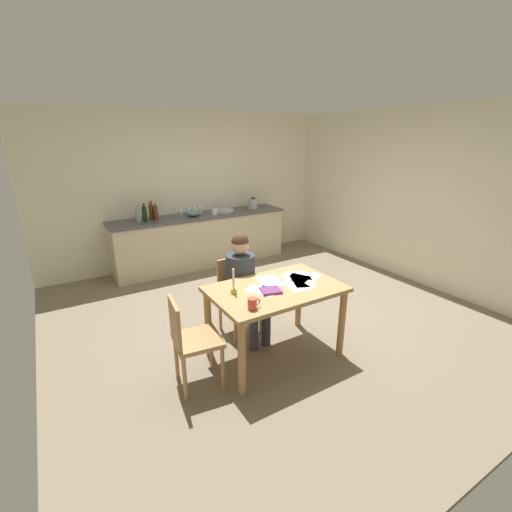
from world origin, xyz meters
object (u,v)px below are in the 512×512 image
person_seated (244,280)px  wine_glass_back_right (181,209)px  teacup_on_counter (215,212)px  book_magazine (271,291)px  mixing_bowl (193,213)px  candlestick (234,287)px  stovetop_kettle (253,203)px  chair_side_empty (191,339)px  bottle_oil (138,215)px  bottle_sauce (156,213)px  chair_at_table (237,292)px  wine_glass_near_sink (200,207)px  wine_glass_back_left (189,208)px  wine_glass_by_kettle (195,207)px  dining_table (275,298)px  coffee_mug (253,304)px  bottle_wine_red (151,212)px  sink_unit (224,211)px  bottle_vinegar (145,214)px

person_seated → wine_glass_back_right: 2.62m
wine_glass_back_right → teacup_on_counter: 0.57m
book_magazine → teacup_on_counter: size_ratio=1.47×
wine_glass_back_right → mixing_bowl: bearing=-54.0°
candlestick → stovetop_kettle: stovetop_kettle is taller
chair_side_empty → bottle_oil: (0.30, 2.91, 0.53)m
person_seated → bottle_sauce: size_ratio=4.43×
book_magazine → chair_at_table: bearing=104.7°
book_magazine → wine_glass_near_sink: (0.61, 3.16, 0.23)m
wine_glass_near_sink → mixing_bowl: bearing=-137.8°
bottle_oil → wine_glass_back_left: bearing=11.7°
mixing_bowl → wine_glass_near_sink: (0.21, 0.19, 0.06)m
candlestick → wine_glass_by_kettle: size_ratio=1.61×
dining_table → candlestick: 0.47m
coffee_mug → teacup_on_counter: (1.07, 3.06, 0.14)m
coffee_mug → wine_glass_near_sink: wine_glass_near_sink is taller
coffee_mug → chair_side_empty: bearing=151.1°
bottle_oil → wine_glass_by_kettle: size_ratio=1.73×
dining_table → bottle_wine_red: bearing=96.9°
coffee_mug → stovetop_kettle: size_ratio=0.54×
bottle_oil → dining_table: bearing=-78.4°
dining_table → wine_glass_by_kettle: 3.14m
bottle_wine_red → candlestick: bearing=-91.1°
chair_side_empty → coffee_mug: size_ratio=7.31×
chair_side_empty → wine_glass_near_sink: size_ratio=5.63×
book_magazine → coffee_mug: bearing=-131.5°
sink_unit → wine_glass_back_right: bearing=168.8°
person_seated → mixing_bowl: (0.38, 2.40, 0.27)m
bottle_wine_red → wine_glass_near_sink: 0.88m
book_magazine → candlestick: bearing=170.8°
sink_unit → wine_glass_near_sink: sink_unit is taller
sink_unit → bottle_vinegar: bottle_vinegar is taller
bottle_vinegar → stovetop_kettle: bottle_vinegar is taller
bottle_oil → wine_glass_by_kettle: bottle_oil is taller
sink_unit → wine_glass_back_right: 0.76m
wine_glass_by_kettle → chair_side_empty: bearing=-113.0°
sink_unit → wine_glass_back_left: (-0.59, 0.15, 0.09)m
chair_at_table → bottle_vinegar: size_ratio=2.98×
chair_side_empty → candlestick: size_ratio=3.50×
stovetop_kettle → wine_glass_back_right: bearing=173.6°
book_magazine → wine_glass_back_right: wine_glass_back_right is taller
dining_table → coffee_mug: coffee_mug is taller
coffee_mug → candlestick: 0.36m
bottle_vinegar → sink_unit: bearing=1.0°
book_magazine → bottle_oil: (-0.50, 2.97, 0.23)m
mixing_bowl → wine_glass_near_sink: size_ratio=1.52×
stovetop_kettle → wine_glass_by_kettle: bearing=172.2°
mixing_bowl → chair_at_table: bearing=-99.7°
coffee_mug → chair_at_table: bearing=69.6°
book_magazine → wine_glass_back_left: wine_glass_back_left is taller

